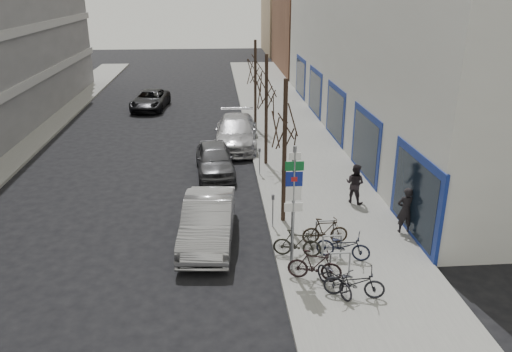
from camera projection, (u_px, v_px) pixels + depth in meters
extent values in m
plane|color=black|center=(215.00, 277.00, 15.49)|extent=(120.00, 120.00, 0.00)
cube|color=slate|center=(303.00, 163.00, 25.11)|extent=(5.00, 70.00, 0.15)
cube|color=#B7B7B2|center=(495.00, 47.00, 29.89)|extent=(20.00, 32.00, 10.00)
cube|color=brown|center=(336.00, 31.00, 52.28)|extent=(12.00, 14.00, 8.00)
cube|color=#937A5B|center=(314.00, 17.00, 66.10)|extent=(13.00, 12.00, 9.00)
cylinder|color=gray|center=(293.00, 213.00, 14.92)|extent=(0.10, 0.10, 4.20)
cube|color=white|center=(295.00, 156.00, 14.25)|extent=(0.35, 0.03, 0.22)
cube|color=#0C5926|center=(295.00, 166.00, 14.36)|extent=(0.55, 0.03, 0.28)
cube|color=navy|center=(294.00, 179.00, 14.50)|extent=(0.50, 0.03, 0.45)
cube|color=maroon|center=(294.00, 179.00, 14.49)|extent=(0.18, 0.02, 0.14)
cube|color=white|center=(294.00, 193.00, 14.66)|extent=(0.45, 0.03, 0.45)
cube|color=white|center=(293.00, 207.00, 14.82)|extent=(0.55, 0.03, 0.28)
cylinder|color=gray|center=(330.00, 265.00, 15.10)|extent=(0.06, 0.06, 0.80)
cylinder|color=gray|center=(350.00, 264.00, 15.14)|extent=(0.06, 0.06, 0.80)
cylinder|color=gray|center=(341.00, 253.00, 14.97)|extent=(0.60, 0.06, 0.06)
cylinder|color=gray|center=(323.00, 247.00, 16.12)|extent=(0.06, 0.06, 0.80)
cylinder|color=gray|center=(341.00, 247.00, 16.16)|extent=(0.06, 0.06, 0.80)
cylinder|color=gray|center=(332.00, 236.00, 16.00)|extent=(0.60, 0.06, 0.06)
cylinder|color=gray|center=(316.00, 232.00, 17.14)|extent=(0.06, 0.06, 0.80)
cylinder|color=gray|center=(333.00, 231.00, 17.19)|extent=(0.06, 0.06, 0.80)
cylinder|color=gray|center=(325.00, 221.00, 17.02)|extent=(0.60, 0.06, 0.06)
cylinder|color=black|center=(284.00, 155.00, 17.96)|extent=(0.16, 0.16, 5.50)
cylinder|color=black|center=(266.00, 112.00, 24.01)|extent=(0.16, 0.16, 5.50)
cylinder|color=black|center=(255.00, 87.00, 30.06)|extent=(0.16, 0.16, 5.50)
cylinder|color=gray|center=(273.00, 213.00, 18.20)|extent=(0.05, 0.05, 1.10)
cube|color=#3F3F44|center=(273.00, 197.00, 17.97)|extent=(0.10, 0.08, 0.18)
cylinder|color=gray|center=(260.00, 163.00, 23.31)|extent=(0.05, 0.05, 1.10)
cube|color=#3F3F44|center=(260.00, 150.00, 23.09)|extent=(0.10, 0.08, 0.18)
cylinder|color=gray|center=(251.00, 131.00, 28.43)|extent=(0.05, 0.05, 1.10)
cube|color=#3F3F44|center=(251.00, 120.00, 28.21)|extent=(0.10, 0.08, 0.18)
imported|color=black|center=(335.00, 276.00, 14.35)|extent=(1.11, 1.72, 1.01)
imported|color=black|center=(315.00, 265.00, 14.90)|extent=(1.73, 0.95, 1.01)
imported|color=black|center=(343.00, 244.00, 16.07)|extent=(1.82, 1.13, 1.07)
imported|color=black|center=(297.00, 243.00, 16.22)|extent=(1.66, 0.82, 0.97)
imported|color=black|center=(354.00, 280.00, 14.09)|extent=(1.81, 0.94, 1.06)
imported|color=black|center=(325.00, 231.00, 17.02)|extent=(1.61, 0.48, 0.97)
imported|color=#9C9CA1|center=(208.00, 221.00, 17.35)|extent=(2.07, 4.97, 1.60)
imported|color=#49494E|center=(215.00, 159.00, 23.77)|extent=(2.01, 4.40, 1.46)
imported|color=#ADACB2|center=(236.00, 132.00, 27.76)|extent=(2.73, 5.85, 1.65)
imported|color=black|center=(150.00, 100.00, 36.26)|extent=(2.72, 5.08, 1.36)
imported|color=black|center=(406.00, 210.00, 17.69)|extent=(0.65, 0.45, 1.72)
imported|color=black|center=(355.00, 183.00, 20.16)|extent=(0.74, 0.71, 1.66)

